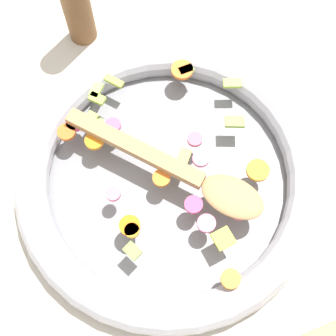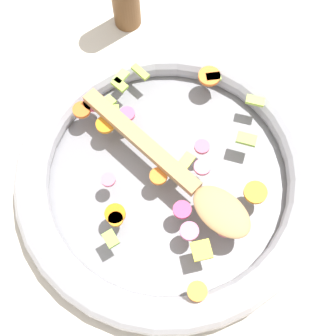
{
  "view_description": "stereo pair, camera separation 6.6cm",
  "coord_description": "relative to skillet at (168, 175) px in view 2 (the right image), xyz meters",
  "views": [
    {
      "loc": [
        -0.23,
        0.09,
        0.66
      ],
      "look_at": [
        0.0,
        0.0,
        0.05
      ],
      "focal_mm": 50.0,
      "sensor_mm": 36.0,
      "label": 1
    },
    {
      "loc": [
        -0.25,
        0.03,
        0.66
      ],
      "look_at": [
        0.0,
        0.0,
        0.05
      ],
      "focal_mm": 50.0,
      "sensor_mm": 36.0,
      "label": 2
    }
  ],
  "objects": [
    {
      "name": "ground_plane",
      "position": [
        0.0,
        0.0,
        -0.02
      ],
      "size": [
        4.0,
        4.0,
        0.0
      ],
      "primitive_type": "plane",
      "color": "beige"
    },
    {
      "name": "skillet",
      "position": [
        0.0,
        0.0,
        0.0
      ],
      "size": [
        0.45,
        0.45,
        0.05
      ],
      "color": "slate",
      "rests_on": "ground_plane"
    },
    {
      "name": "wooden_spoon",
      "position": [
        -0.02,
        -0.02,
        0.04
      ],
      "size": [
        0.26,
        0.23,
        0.01
      ],
      "color": "#A87F51",
      "rests_on": "chopped_vegetables"
    },
    {
      "name": "chopped_vegetables",
      "position": [
        0.02,
        0.0,
        0.03
      ],
      "size": [
        0.37,
        0.29,
        0.01
      ],
      "color": "#D76022",
      "rests_on": "skillet"
    }
  ]
}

